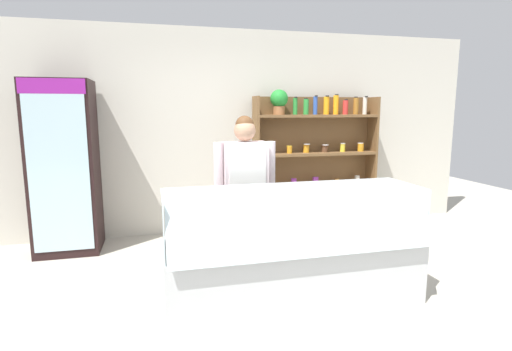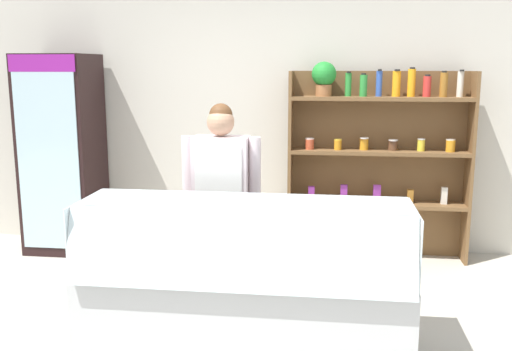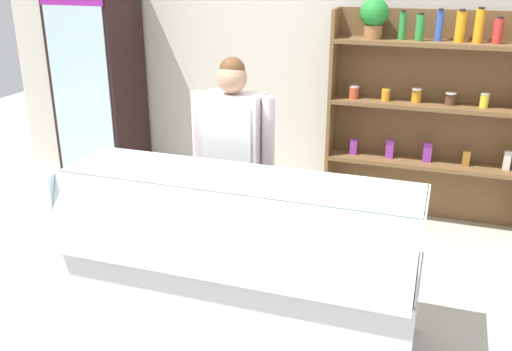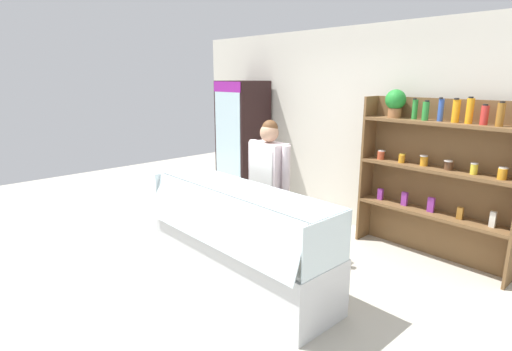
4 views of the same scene
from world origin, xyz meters
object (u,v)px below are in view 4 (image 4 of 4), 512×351
Objects in this scene: drinks_fridge at (242,142)px; shelving_unit at (434,167)px; deli_display_case at (239,255)px; shop_clerk at (269,178)px.

shelving_unit is (3.12, 0.15, 0.08)m from drinks_fridge.
deli_display_case is (-0.98, -2.03, -0.76)m from shelving_unit.
deli_display_case is 1.37× the size of shop_clerk.
deli_display_case is at bearing -41.39° from drinks_fridge.
drinks_fridge is 2.92m from deli_display_case.
shelving_unit reaches higher than shop_clerk.
shop_clerk is (-0.27, 0.67, 0.63)m from deli_display_case.
deli_display_case is at bearing -115.87° from shelving_unit.
shop_clerk is (-1.25, -1.36, -0.13)m from shelving_unit.
drinks_fridge is at bearing 138.61° from deli_display_case.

